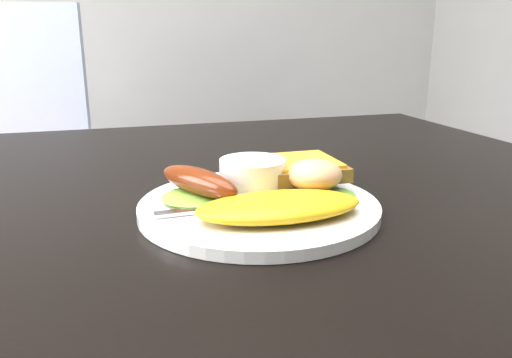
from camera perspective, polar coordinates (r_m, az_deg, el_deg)
dining_table at (r=0.60m, az=-13.10°, el=-2.64°), size 1.20×0.80×0.04m
dining_chair at (r=1.79m, az=-25.70°, el=-0.65°), size 0.56×0.56×0.06m
person at (r=1.19m, az=-3.79°, el=12.14°), size 0.65×0.48×1.67m
plate at (r=0.50m, az=0.33°, el=-3.19°), size 0.24×0.24×0.01m
lettuce_left at (r=0.50m, az=-6.49°, el=-1.91°), size 0.10×0.09×0.01m
lettuce_right at (r=0.50m, az=7.83°, el=-1.91°), size 0.08×0.07×0.01m
omelette at (r=0.45m, az=2.68°, el=-3.15°), size 0.16×0.08×0.02m
sausage_a at (r=0.49m, az=-6.63°, el=-0.25°), size 0.08×0.11×0.03m
sausage_b at (r=0.49m, az=-5.99°, el=-0.27°), size 0.06×0.09×0.02m
ramekin at (r=0.51m, az=-0.40°, el=0.11°), size 0.08×0.08×0.04m
toast_a at (r=0.55m, az=1.72°, el=0.08°), size 0.09×0.09×0.01m
toast_b at (r=0.54m, az=5.10°, el=1.16°), size 0.08×0.08×0.01m
potato_salad at (r=0.50m, az=6.65°, el=0.50°), size 0.06×0.06×0.03m
fork at (r=0.47m, az=-3.14°, el=-3.18°), size 0.14×0.02×0.00m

